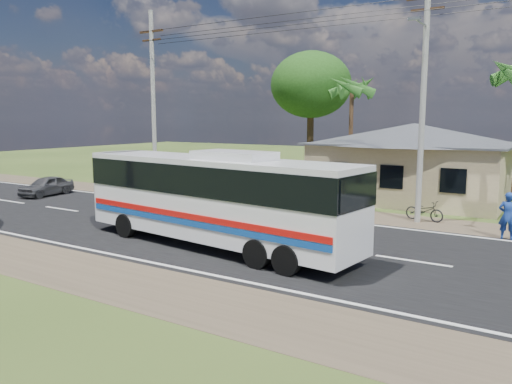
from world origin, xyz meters
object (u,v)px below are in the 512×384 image
at_px(coach_bus, 214,192).
at_px(small_car, 46,186).
at_px(motorcycle, 424,211).
at_px(person, 508,216).

bearing_deg(coach_bus, small_car, 171.17).
bearing_deg(motorcycle, small_car, 113.21).
xyz_separation_m(motorcycle, person, (3.60, -1.97, 0.46)).
xyz_separation_m(coach_bus, motorcycle, (5.34, 8.92, -1.56)).
height_order(person, small_car, person).
bearing_deg(coach_bus, motorcycle, 65.81).
height_order(coach_bus, small_car, coach_bus).
distance_m(person, small_car, 25.16).
relative_size(person, small_car, 0.53).
relative_size(motorcycle, person, 0.96).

